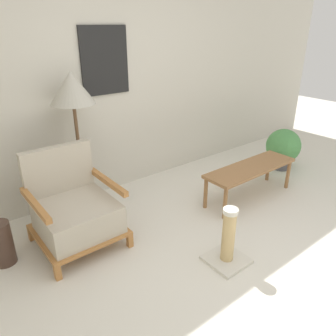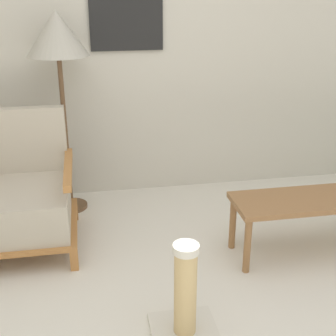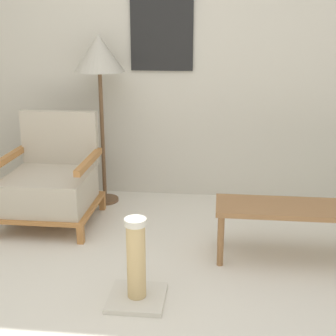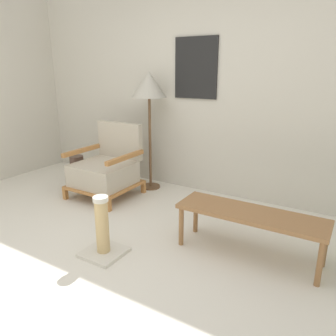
{
  "view_description": "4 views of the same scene",
  "coord_description": "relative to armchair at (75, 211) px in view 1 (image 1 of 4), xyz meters",
  "views": [
    {
      "loc": [
        -1.83,
        -1.22,
        1.94
      ],
      "look_at": [
        0.1,
        1.22,
        0.55
      ],
      "focal_mm": 35.0,
      "sensor_mm": 36.0,
      "label": 1
    },
    {
      "loc": [
        -0.42,
        -1.59,
        1.69
      ],
      "look_at": [
        0.1,
        1.22,
        0.55
      ],
      "focal_mm": 50.0,
      "sensor_mm": 36.0,
      "label": 2
    },
    {
      "loc": [
        0.47,
        -2.16,
        1.61
      ],
      "look_at": [
        0.1,
        1.22,
        0.55
      ],
      "focal_mm": 50.0,
      "sensor_mm": 36.0,
      "label": 3
    },
    {
      "loc": [
        1.78,
        -1.58,
        1.55
      ],
      "look_at": [
        0.1,
        1.22,
        0.55
      ],
      "focal_mm": 35.0,
      "sensor_mm": 36.0,
      "label": 4
    }
  ],
  "objects": [
    {
      "name": "ground_plane",
      "position": [
        0.89,
        -1.36,
        -0.34
      ],
      "size": [
        14.0,
        14.0,
        0.0
      ],
      "primitive_type": "plane",
      "color": "silver"
    },
    {
      "name": "wall_back",
      "position": [
        0.89,
        0.81,
        1.01
      ],
      "size": [
        8.0,
        0.09,
        2.7
      ],
      "color": "beige",
      "rests_on": "ground_plane"
    },
    {
      "name": "armchair",
      "position": [
        0.0,
        0.0,
        0.0
      ],
      "size": [
        0.74,
        0.73,
        0.89
      ],
      "color": "#B2753D",
      "rests_on": "ground_plane"
    },
    {
      "name": "floor_lamp",
      "position": [
        0.32,
        0.51,
        0.96
      ],
      "size": [
        0.44,
        0.44,
        1.52
      ],
      "color": "brown",
      "rests_on": "ground_plane"
    },
    {
      "name": "coffee_table",
      "position": [
        1.98,
        -0.45,
        0.01
      ],
      "size": [
        1.23,
        0.37,
        0.4
      ],
      "color": "olive",
      "rests_on": "ground_plane"
    },
    {
      "name": "vase",
      "position": [
        -0.63,
        0.11,
        -0.14
      ],
      "size": [
        0.19,
        0.19,
        0.4
      ],
      "primitive_type": "cylinder",
      "color": "#473328",
      "rests_on": "ground_plane"
    },
    {
      "name": "potted_plant",
      "position": [
        3.02,
        -0.19,
        -0.02
      ],
      "size": [
        0.48,
        0.48,
        0.58
      ],
      "color": "#4C4C51",
      "rests_on": "ground_plane"
    },
    {
      "name": "scratching_post",
      "position": [
        0.9,
        -1.08,
        -0.15
      ],
      "size": [
        0.34,
        0.34,
        0.53
      ],
      "color": "beige",
      "rests_on": "ground_plane"
    }
  ]
}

